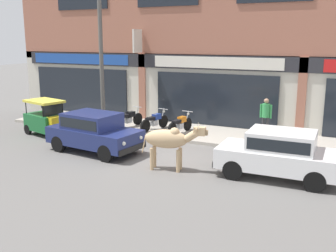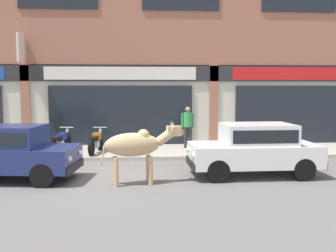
{
  "view_description": "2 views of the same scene",
  "coord_description": "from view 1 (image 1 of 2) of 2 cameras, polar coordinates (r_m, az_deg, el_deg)",
  "views": [
    {
      "loc": [
        5.89,
        -11.87,
        4.14
      ],
      "look_at": [
        -0.33,
        1.0,
        0.93
      ],
      "focal_mm": 42.0,
      "sensor_mm": 36.0,
      "label": 1
    },
    {
      "loc": [
        0.83,
        -10.9,
        2.42
      ],
      "look_at": [
        1.63,
        1.0,
        1.29
      ],
      "focal_mm": 42.0,
      "sensor_mm": 36.0,
      "label": 2
    }
  ],
  "objects": [
    {
      "name": "sidewalk",
      "position": [
        17.18,
        4.99,
        -1.11
      ],
      "size": [
        19.0,
        3.1,
        0.13
      ],
      "primitive_type": "cube",
      "color": "#A8A093",
      "rests_on": "ground"
    },
    {
      "name": "car_0",
      "position": [
        12.21,
        15.78,
        -3.65
      ],
      "size": [
        3.65,
        1.68,
        1.46
      ],
      "color": "black",
      "rests_on": "ground"
    },
    {
      "name": "pedestrian",
      "position": [
        16.63,
        14.0,
        1.8
      ],
      "size": [
        0.5,
        0.32,
        1.6
      ],
      "color": "#2D2D33",
      "rests_on": "sidewalk"
    },
    {
      "name": "utility_pole",
      "position": [
        17.65,
        -9.61,
        8.51
      ],
      "size": [
        0.18,
        0.18,
        5.57
      ],
      "primitive_type": "cylinder",
      "color": "#595651",
      "rests_on": "sidewalk"
    },
    {
      "name": "motorcycle_1",
      "position": [
        17.49,
        -1.96,
        0.69
      ],
      "size": [
        0.66,
        1.79,
        0.88
      ],
      "color": "black",
      "rests_on": "sidewalk"
    },
    {
      "name": "motorcycle_2",
      "position": [
        16.87,
        1.78,
        0.25
      ],
      "size": [
        0.57,
        1.81,
        0.88
      ],
      "color": "black",
      "rests_on": "sidewalk"
    },
    {
      "name": "auto_rickshaw",
      "position": [
        17.86,
        -17.15,
        0.84
      ],
      "size": [
        2.14,
        1.55,
        1.52
      ],
      "color": "black",
      "rests_on": "ground"
    },
    {
      "name": "cow",
      "position": [
        12.41,
        0.15,
        -1.97
      ],
      "size": [
        2.14,
        0.78,
        1.61
      ],
      "color": "tan",
      "rests_on": "ground"
    },
    {
      "name": "ground_plane",
      "position": [
        13.88,
        -0.58,
        -4.7
      ],
      "size": [
        90.0,
        90.0,
        0.0
      ],
      "primitive_type": "plane",
      "color": "#605E5B"
    },
    {
      "name": "shop_building",
      "position": [
        18.41,
        7.36,
        14.83
      ],
      "size": [
        23.0,
        1.4,
        10.14
      ],
      "color": "#9E604C",
      "rests_on": "ground"
    },
    {
      "name": "motorcycle_0",
      "position": [
        18.12,
        -5.72,
        1.06
      ],
      "size": [
        0.63,
        1.8,
        0.88
      ],
      "color": "black",
      "rests_on": "sidewalk"
    },
    {
      "name": "car_1",
      "position": [
        14.73,
        -10.75,
        -0.62
      ],
      "size": [
        3.74,
        1.99,
        1.46
      ],
      "color": "black",
      "rests_on": "ground"
    }
  ]
}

